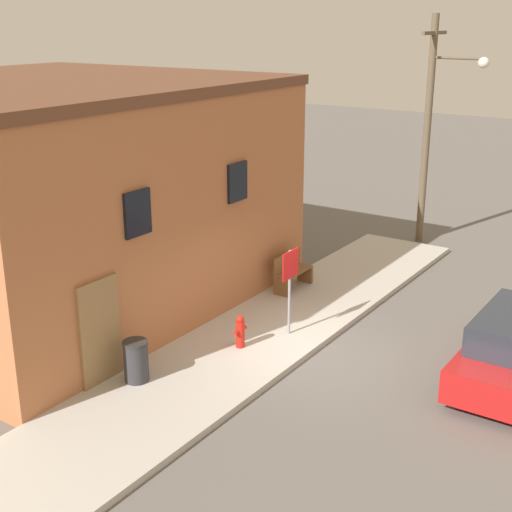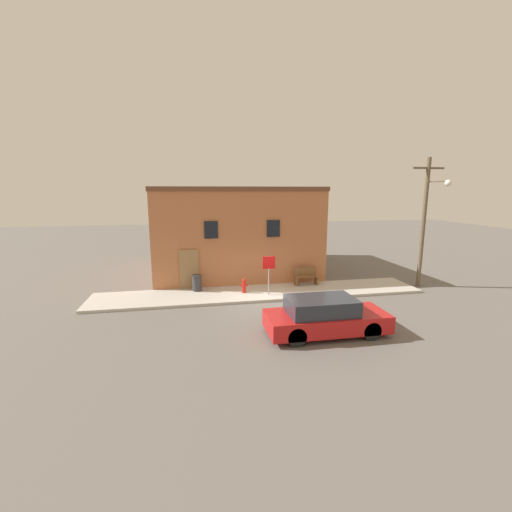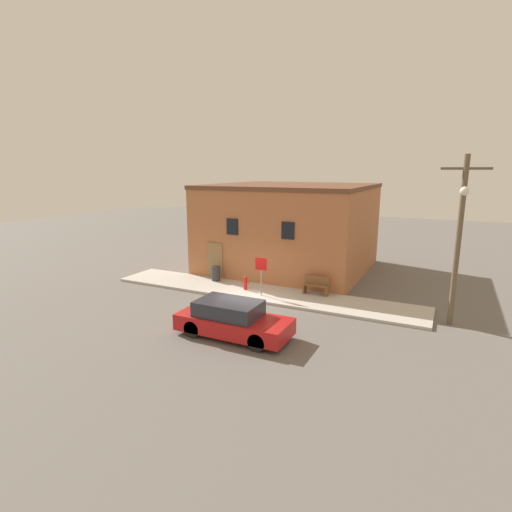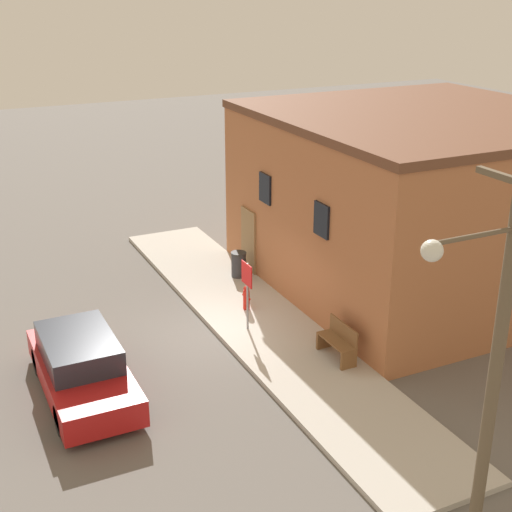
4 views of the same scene
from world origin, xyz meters
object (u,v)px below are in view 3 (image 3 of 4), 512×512
object	(u,v)px
parked_car	(232,320)
utility_pole	(459,234)
trash_bin	(216,273)
fire_hydrant	(245,283)
stop_sign	(261,269)
bench	(316,286)

from	to	relation	value
parked_car	utility_pole	bearing A→B (deg)	33.35
trash_bin	utility_pole	distance (m)	12.54
trash_bin	fire_hydrant	bearing A→B (deg)	-19.24
stop_sign	parked_car	xyz separation A→B (m)	(1.03, -4.73, -0.81)
trash_bin	parked_car	world-z (taller)	parked_car
stop_sign	fire_hydrant	bearing A→B (deg)	156.15
parked_car	trash_bin	bearing A→B (deg)	126.64
fire_hydrant	bench	size ratio (longest dim) A/B	0.58
bench	parked_car	xyz separation A→B (m)	(-1.39, -6.14, 0.10)
bench	utility_pole	size ratio (longest dim) A/B	0.18
bench	utility_pole	world-z (taller)	utility_pole
fire_hydrant	parked_car	xyz separation A→B (m)	(2.19, -5.25, 0.18)
fire_hydrant	trash_bin	bearing A→B (deg)	160.76
bench	trash_bin	size ratio (longest dim) A/B	1.52
stop_sign	bench	xyz separation A→B (m)	(2.42, 1.41, -0.90)
fire_hydrant	trash_bin	world-z (taller)	trash_bin
stop_sign	utility_pole	distance (m)	8.90
bench	trash_bin	distance (m)	5.89
trash_bin	utility_pole	bearing A→B (deg)	-5.15
bench	trash_bin	world-z (taller)	bench
trash_bin	utility_pole	size ratio (longest dim) A/B	0.12
stop_sign	parked_car	world-z (taller)	stop_sign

